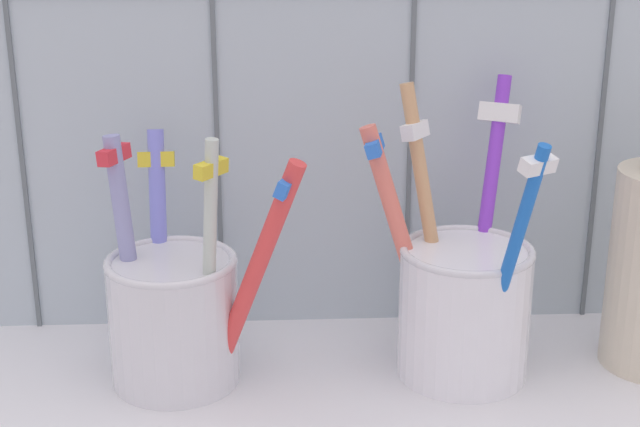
{
  "coord_description": "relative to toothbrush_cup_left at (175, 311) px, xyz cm",
  "views": [
    {
      "loc": [
        -2.63,
        -50.18,
        31.32
      ],
      "look_at": [
        0.0,
        2.93,
        12.75
      ],
      "focal_mm": 53.55,
      "sensor_mm": 36.0,
      "label": 1
    }
  ],
  "objects": [
    {
      "name": "toothbrush_cup_right",
      "position": [
        17.67,
        0.09,
        0.22
      ],
      "size": [
        10.85,
        13.02,
        17.97
      ],
      "color": "white",
      "rests_on": "counter_slab"
    },
    {
      "name": "counter_slab",
      "position": [
        8.83,
        -2.95,
        -5.63
      ],
      "size": [
        64.0,
        22.0,
        2.0
      ],
      "primitive_type": "cube",
      "color": "silver",
      "rests_on": "ground"
    },
    {
      "name": "tile_wall_back",
      "position": [
        8.83,
        9.05,
        15.87
      ],
      "size": [
        64.0,
        2.2,
        45.0
      ],
      "color": "#B2C1CC",
      "rests_on": "ground"
    },
    {
      "name": "toothbrush_cup_left",
      "position": [
        0.0,
        0.0,
        0.0
      ],
      "size": [
        12.2,
        9.91,
        16.0
      ],
      "color": "silver",
      "rests_on": "counter_slab"
    }
  ]
}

